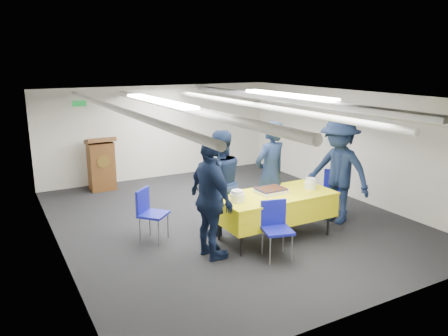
{
  "coord_description": "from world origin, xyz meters",
  "views": [
    {
      "loc": [
        -3.81,
        -6.78,
        2.94
      ],
      "look_at": [
        -0.19,
        -0.2,
        1.05
      ],
      "focal_mm": 35.0,
      "sensor_mm": 36.0,
      "label": 1
    }
  ],
  "objects_px": {
    "serving_table": "(275,206)",
    "chair_near": "(275,223)",
    "sailor_c": "(211,199)",
    "sailor_d": "(338,171)",
    "chair_left": "(149,209)",
    "sheet_cake": "(271,190)",
    "chair_right": "(333,188)",
    "podium": "(101,163)",
    "sailor_b": "(219,182)",
    "sailor_a": "(270,174)"
  },
  "relations": [
    {
      "from": "serving_table",
      "to": "chair_near",
      "type": "height_order",
      "value": "chair_near"
    },
    {
      "from": "sailor_c",
      "to": "serving_table",
      "type": "bearing_deg",
      "value": -85.17
    },
    {
      "from": "sailor_d",
      "to": "chair_left",
      "type": "bearing_deg",
      "value": -120.43
    },
    {
      "from": "sheet_cake",
      "to": "chair_left",
      "type": "distance_m",
      "value": 2.04
    },
    {
      "from": "serving_table",
      "to": "chair_left",
      "type": "height_order",
      "value": "chair_left"
    },
    {
      "from": "sailor_d",
      "to": "serving_table",
      "type": "bearing_deg",
      "value": -103.1
    },
    {
      "from": "sailor_d",
      "to": "chair_right",
      "type": "bearing_deg",
      "value": 131.33
    },
    {
      "from": "sheet_cake",
      "to": "sailor_c",
      "type": "bearing_deg",
      "value": -168.79
    },
    {
      "from": "serving_table",
      "to": "podium",
      "type": "relative_size",
      "value": 1.57
    },
    {
      "from": "chair_left",
      "to": "sailor_b",
      "type": "distance_m",
      "value": 1.26
    },
    {
      "from": "chair_left",
      "to": "chair_right",
      "type": "bearing_deg",
      "value": -8.91
    },
    {
      "from": "podium",
      "to": "sailor_b",
      "type": "xyz_separation_m",
      "value": [
        1.15,
        -3.55,
        0.28
      ]
    },
    {
      "from": "sailor_c",
      "to": "sailor_a",
      "type": "bearing_deg",
      "value": -68.34
    },
    {
      "from": "sailor_c",
      "to": "sailor_d",
      "type": "bearing_deg",
      "value": -87.73
    },
    {
      "from": "serving_table",
      "to": "sheet_cake",
      "type": "bearing_deg",
      "value": 117.56
    },
    {
      "from": "serving_table",
      "to": "podium",
      "type": "distance_m",
      "value": 4.59
    },
    {
      "from": "sailor_b",
      "to": "chair_left",
      "type": "bearing_deg",
      "value": -4.39
    },
    {
      "from": "chair_left",
      "to": "sailor_d",
      "type": "xyz_separation_m",
      "value": [
        3.3,
        -0.86,
        0.44
      ]
    },
    {
      "from": "chair_near",
      "to": "sailor_a",
      "type": "bearing_deg",
      "value": 59.27
    },
    {
      "from": "sailor_c",
      "to": "chair_near",
      "type": "bearing_deg",
      "value": -119.36
    },
    {
      "from": "sheet_cake",
      "to": "sailor_d",
      "type": "bearing_deg",
      "value": -0.34
    },
    {
      "from": "sailor_b",
      "to": "sailor_c",
      "type": "xyz_separation_m",
      "value": [
        -0.57,
        -0.82,
        0.02
      ]
    },
    {
      "from": "chair_near",
      "to": "chair_right",
      "type": "bearing_deg",
      "value": 25.61
    },
    {
      "from": "sailor_a",
      "to": "chair_left",
      "type": "bearing_deg",
      "value": -23.24
    },
    {
      "from": "sailor_b",
      "to": "sailor_c",
      "type": "height_order",
      "value": "sailor_c"
    },
    {
      "from": "chair_left",
      "to": "sailor_a",
      "type": "distance_m",
      "value": 2.2
    },
    {
      "from": "sailor_a",
      "to": "sailor_d",
      "type": "relative_size",
      "value": 0.98
    },
    {
      "from": "sheet_cake",
      "to": "sailor_c",
      "type": "height_order",
      "value": "sailor_c"
    },
    {
      "from": "sheet_cake",
      "to": "sailor_b",
      "type": "bearing_deg",
      "value": 138.74
    },
    {
      "from": "podium",
      "to": "chair_left",
      "type": "xyz_separation_m",
      "value": [
        -0.02,
        -3.28,
        -0.08
      ]
    },
    {
      "from": "chair_near",
      "to": "sailor_b",
      "type": "height_order",
      "value": "sailor_b"
    },
    {
      "from": "sailor_a",
      "to": "sailor_b",
      "type": "xyz_separation_m",
      "value": [
        -0.95,
        0.13,
        -0.05
      ]
    },
    {
      "from": "chair_near",
      "to": "chair_left",
      "type": "distance_m",
      "value": 2.11
    },
    {
      "from": "chair_left",
      "to": "chair_near",
      "type": "bearing_deg",
      "value": -46.39
    },
    {
      "from": "sheet_cake",
      "to": "sailor_b",
      "type": "xyz_separation_m",
      "value": [
        -0.66,
        0.58,
        0.09
      ]
    },
    {
      "from": "chair_right",
      "to": "sailor_b",
      "type": "bearing_deg",
      "value": 173.28
    },
    {
      "from": "serving_table",
      "to": "sailor_b",
      "type": "bearing_deg",
      "value": 136.89
    },
    {
      "from": "serving_table",
      "to": "chair_left",
      "type": "bearing_deg",
      "value": 153.59
    },
    {
      "from": "sailor_a",
      "to": "sailor_b",
      "type": "bearing_deg",
      "value": -20.26
    },
    {
      "from": "serving_table",
      "to": "sailor_b",
      "type": "height_order",
      "value": "sailor_b"
    },
    {
      "from": "sailor_b",
      "to": "podium",
      "type": "bearing_deg",
      "value": -63.23
    },
    {
      "from": "chair_right",
      "to": "sailor_d",
      "type": "bearing_deg",
      "value": -122.88
    },
    {
      "from": "sailor_a",
      "to": "chair_right",
      "type": "bearing_deg",
      "value": 161.62
    },
    {
      "from": "chair_left",
      "to": "sailor_d",
      "type": "distance_m",
      "value": 3.44
    },
    {
      "from": "chair_right",
      "to": "sailor_b",
      "type": "height_order",
      "value": "sailor_b"
    },
    {
      "from": "sailor_b",
      "to": "sailor_c",
      "type": "distance_m",
      "value": 1.0
    },
    {
      "from": "sailor_a",
      "to": "sailor_d",
      "type": "bearing_deg",
      "value": 146.34
    },
    {
      "from": "chair_right",
      "to": "podium",
      "type": "bearing_deg",
      "value": 132.31
    },
    {
      "from": "chair_near",
      "to": "sheet_cake",
      "type": "bearing_deg",
      "value": 61.03
    },
    {
      "from": "sailor_a",
      "to": "sailor_d",
      "type": "xyz_separation_m",
      "value": [
        1.17,
        -0.46,
        0.02
      ]
    }
  ]
}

